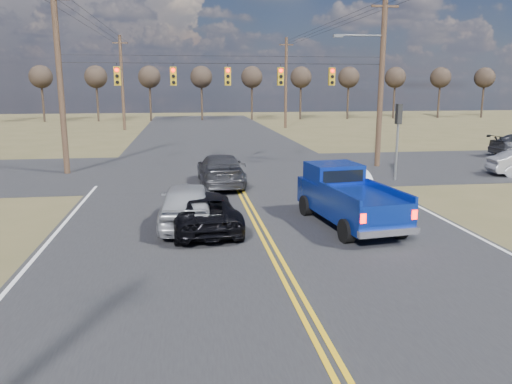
{
  "coord_description": "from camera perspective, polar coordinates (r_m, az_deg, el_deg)",
  "views": [
    {
      "loc": [
        -2.47,
        -10.51,
        4.83
      ],
      "look_at": [
        -0.29,
        4.81,
        1.5
      ],
      "focal_mm": 35.0,
      "sensor_mm": 36.0,
      "label": 1
    }
  ],
  "objects": [
    {
      "name": "treeline",
      "position": [
        37.56,
        -4.47,
        13.43
      ],
      "size": [
        87.0,
        117.8,
        7.4
      ],
      "color": "#33261C",
      "rests_on": "ground"
    },
    {
      "name": "silver_suv",
      "position": [
        17.47,
        -7.85,
        -1.33
      ],
      "size": [
        2.1,
        4.75,
        1.59
      ],
      "primitive_type": "imported",
      "rotation": [
        0.0,
        0.0,
        3.09
      ],
      "color": "#AAACB2",
      "rests_on": "ground"
    },
    {
      "name": "pickup_truck",
      "position": [
        17.7,
        10.4,
        -0.64
      ],
      "size": [
        2.67,
        5.55,
        2.01
      ],
      "rotation": [
        0.0,
        0.0,
        0.13
      ],
      "color": "black",
      "rests_on": "ground"
    },
    {
      "name": "signal_gantry",
      "position": [
        28.45,
        -2.18,
        12.6
      ],
      "size": [
        19.6,
        4.83,
        10.0
      ],
      "color": "#473323",
      "rests_on": "ground"
    },
    {
      "name": "road_main",
      "position": [
        21.21,
        -1.22,
        -1.02
      ],
      "size": [
        14.0,
        120.0,
        0.02
      ],
      "primitive_type": "cube",
      "color": "#28282B",
      "rests_on": "ground"
    },
    {
      "name": "utility_poles",
      "position": [
        27.62,
        -3.06,
        12.95
      ],
      "size": [
        19.6,
        58.32,
        10.0
      ],
      "color": "#473323",
      "rests_on": "ground"
    },
    {
      "name": "black_suv",
      "position": [
        17.01,
        -6.09,
        -2.14
      ],
      "size": [
        2.52,
        4.85,
        1.31
      ],
      "primitive_type": "imported",
      "rotation": [
        0.0,
        0.0,
        3.22
      ],
      "color": "black",
      "rests_on": "ground"
    },
    {
      "name": "white_car_queue",
      "position": [
        22.42,
        10.32,
        1.18
      ],
      "size": [
        1.43,
        3.92,
        1.28
      ],
      "primitive_type": "imported",
      "rotation": [
        0.0,
        0.0,
        3.12
      ],
      "color": "silver",
      "rests_on": "ground"
    },
    {
      "name": "ground",
      "position": [
        11.83,
        4.77,
        -12.01
      ],
      "size": [
        160.0,
        160.0,
        0.0
      ],
      "primitive_type": "plane",
      "color": "brown",
      "rests_on": "ground"
    },
    {
      "name": "dgrey_car_queue",
      "position": [
        24.39,
        -4.08,
        2.52
      ],
      "size": [
        2.19,
        5.31,
        1.54
      ],
      "primitive_type": "imported",
      "rotation": [
        0.0,
        0.0,
        3.15
      ],
      "color": "#343539",
      "rests_on": "ground"
    },
    {
      "name": "road_cross",
      "position": [
        29.02,
        -3.12,
        2.54
      ],
      "size": [
        120.0,
        12.0,
        0.02
      ],
      "primitive_type": "cube",
      "color": "#28282B",
      "rests_on": "ground"
    }
  ]
}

